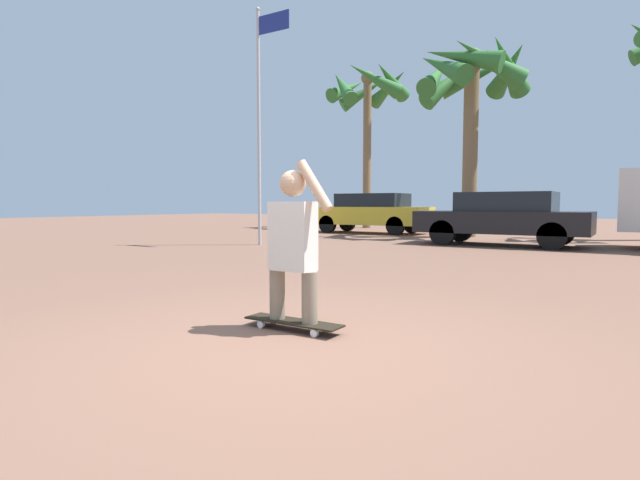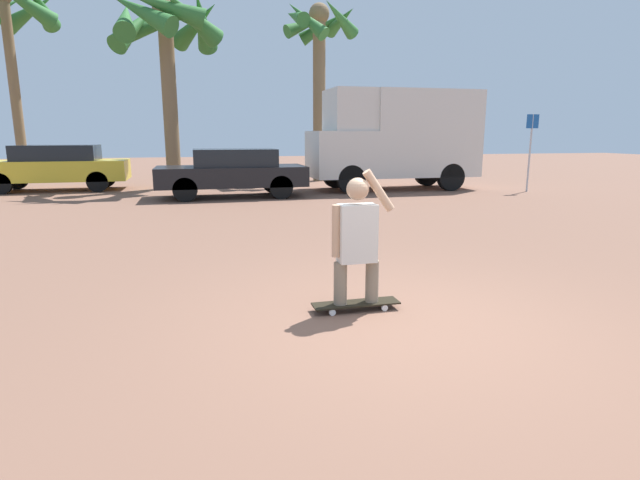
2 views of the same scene
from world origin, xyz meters
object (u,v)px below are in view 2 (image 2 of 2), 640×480
parked_car_yellow (56,167)px  street_sign (531,143)px  skateboard (356,304)px  palm_tree_center_background (165,29)px  person_skateboarder (357,235)px  parked_car_black (233,171)px  palm_tree_near_van (319,43)px  camper_van (397,136)px  palm_tree_far_left (6,16)px

parked_car_yellow → street_sign: 15.72m
skateboard → palm_tree_center_background: palm_tree_center_background is taller
palm_tree_center_background → street_sign: bearing=-18.9°
person_skateboarder → parked_car_black: size_ratio=0.32×
skateboard → palm_tree_center_background: (-2.31, 13.42, 5.18)m
skateboard → palm_tree_near_van: 16.41m
palm_tree_near_van → palm_tree_center_background: size_ratio=1.06×
camper_van → palm_tree_center_background: (-7.42, 2.12, 3.46)m
camper_van → palm_tree_near_van: size_ratio=0.82×
street_sign → skateboard: bearing=-133.5°
palm_tree_center_background → street_sign: palm_tree_center_background is taller
parked_car_black → street_sign: bearing=-5.2°
parked_car_black → palm_tree_near_van: 7.66m
camper_van → palm_tree_center_background: 8.46m
parked_car_black → palm_tree_center_background: palm_tree_center_background is taller
street_sign → palm_tree_far_left: bearing=155.6°
person_skateboarder → parked_car_black: bearing=92.7°
camper_van → parked_car_black: size_ratio=1.29×
person_skateboarder → palm_tree_center_background: 14.32m
parked_car_yellow → street_sign: bearing=-15.2°
skateboard → camper_van: 12.52m
parked_car_yellow → palm_tree_near_van: size_ratio=0.67×
parked_car_black → parked_car_yellow: (-5.60, 3.24, 0.04)m
camper_van → street_sign: camper_van is taller
palm_tree_far_left → palm_tree_center_background: bearing=-33.9°
skateboard → palm_tree_center_background: size_ratio=0.14×
parked_car_yellow → palm_tree_center_background: 5.85m
person_skateboarder → street_sign: street_sign is taller
palm_tree_near_van → street_sign: size_ratio=2.76×
person_skateboarder → palm_tree_center_background: palm_tree_center_background is taller
person_skateboarder → palm_tree_far_left: (-8.16, 17.35, 5.37)m
camper_van → parked_car_yellow: (-11.21, 2.33, -0.98)m
parked_car_black → parked_car_yellow: 6.47m
palm_tree_center_background → street_sign: (11.36, -3.89, -3.66)m
parked_car_black → street_sign: size_ratio=1.76×
camper_van → palm_tree_near_van: 5.55m
palm_tree_far_left → palm_tree_near_van: bearing=-10.7°
skateboard → camper_van: camper_van is taller
skateboard → camper_van: size_ratio=0.17×
person_skateboarder → street_sign: (9.05, 9.52, 0.77)m
person_skateboarder → parked_car_black: person_skateboarder is taller
parked_car_black → palm_tree_center_background: size_ratio=0.68×
palm_tree_near_van → street_sign: 8.86m
street_sign → parked_car_black: bearing=174.8°
palm_tree_near_van → skateboard: bearing=-102.5°
person_skateboarder → parked_car_black: (-0.50, 10.39, -0.05)m
camper_van → parked_car_black: bearing=-170.9°
parked_car_yellow → palm_tree_center_background: size_ratio=0.71×
skateboard → palm_tree_near_van: (3.35, 15.17, 5.28)m
skateboard → parked_car_black: size_ratio=0.21×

